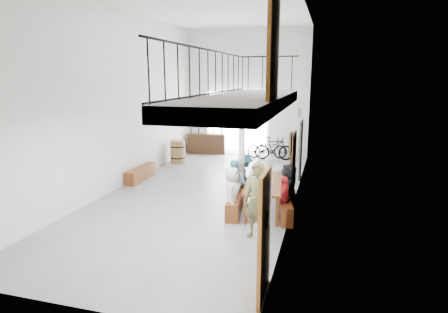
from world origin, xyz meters
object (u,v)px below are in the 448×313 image
(tasting_table, at_px, (264,185))
(bench_inner, at_px, (236,201))
(side_bench, at_px, (141,174))
(serving_counter, at_px, (206,144))
(bicycle_near, at_px, (267,148))
(host_standing, at_px, (257,201))
(oak_barrel, at_px, (178,152))

(tasting_table, xyz_separation_m, bench_inner, (-0.72, -0.08, -0.47))
(side_bench, height_order, serving_counter, serving_counter)
(tasting_table, height_order, bicycle_near, bicycle_near)
(serving_counter, height_order, bicycle_near, serving_counter)
(serving_counter, relative_size, host_standing, 0.99)
(bench_inner, bearing_deg, side_bench, 145.92)
(tasting_table, bearing_deg, side_bench, 151.19)
(serving_counter, height_order, host_standing, host_standing)
(tasting_table, relative_size, bicycle_near, 1.37)
(side_bench, distance_m, serving_counter, 4.93)
(side_bench, height_order, oak_barrel, oak_barrel)
(tasting_table, relative_size, bench_inner, 1.14)
(tasting_table, height_order, oak_barrel, oak_barrel)
(side_bench, bearing_deg, oak_barrel, 85.22)
(side_bench, relative_size, oak_barrel, 1.74)
(host_standing, bearing_deg, serving_counter, 134.66)
(tasting_table, distance_m, bicycle_near, 6.47)
(oak_barrel, height_order, serving_counter, oak_barrel)
(host_standing, bearing_deg, side_bench, 162.45)
(host_standing, relative_size, bicycle_near, 1.01)
(bench_inner, relative_size, side_bench, 1.27)
(host_standing, xyz_separation_m, bicycle_near, (-1.08, 8.11, -0.41))
(bench_inner, bearing_deg, host_standing, -69.54)
(tasting_table, distance_m, side_bench, 4.92)
(host_standing, bearing_deg, bench_inner, 137.49)
(bench_inner, height_order, oak_barrel, oak_barrel)
(bench_inner, distance_m, oak_barrel, 5.88)
(bench_inner, xyz_separation_m, oak_barrel, (-3.59, 4.65, 0.23))
(host_standing, bearing_deg, oak_barrel, 144.96)
(bench_inner, height_order, host_standing, host_standing)
(bicycle_near, bearing_deg, side_bench, 130.87)
(serving_counter, bearing_deg, oak_barrel, -113.32)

